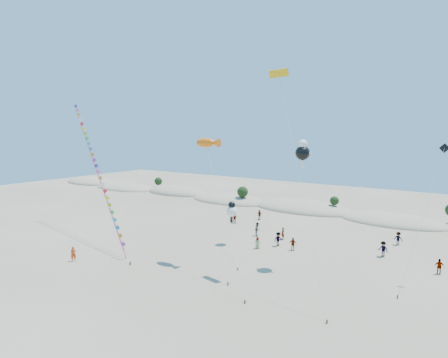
% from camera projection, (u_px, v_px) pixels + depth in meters
% --- Properties ---
extents(ground, '(160.00, 160.00, 0.00)m').
position_uv_depth(ground, '(103.00, 297.00, 33.17)').
color(ground, '#7F6E58').
rests_on(ground, ground).
extents(dune_ridge, '(145.30, 11.49, 5.57)m').
position_uv_depth(dune_ridge, '(307.00, 209.00, 69.59)').
color(dune_ridge, gray).
rests_on(dune_ridge, ground).
extents(kite_train, '(25.15, 11.32, 19.48)m').
position_uv_depth(kite_train, '(96.00, 164.00, 51.99)').
color(kite_train, '#3F2D1E').
rests_on(kite_train, ground).
extents(fish_kite, '(10.85, 7.83, 13.85)m').
position_uv_depth(fish_kite, '(208.00, 143.00, 41.27)').
color(fish_kite, '#3F2D1E').
rests_on(fish_kite, ground).
extents(cartoon_kite_low, '(6.45, 8.32, 5.60)m').
position_uv_depth(cartoon_kite_low, '(232.00, 210.00, 48.29)').
color(cartoon_kite_low, '#3F2D1E').
rests_on(cartoon_kite_low, ground).
extents(cartoon_kite_high, '(4.48, 9.95, 13.71)m').
position_uv_depth(cartoon_kite_high, '(303.00, 151.00, 39.61)').
color(cartoon_kite_high, '#3F2D1E').
rests_on(cartoon_kite_high, ground).
extents(parafoil_kite, '(9.68, 8.76, 20.74)m').
position_uv_depth(parafoil_kite, '(279.00, 77.00, 37.25)').
color(parafoil_kite, '#3F2D1E').
rests_on(parafoil_kite, ground).
extents(dark_kite, '(2.78, 7.04, 13.46)m').
position_uv_depth(dark_kite, '(432.00, 189.00, 34.71)').
color(dark_kite, '#3F2D1E').
rests_on(dark_kite, ground).
extents(flyer_foreground, '(0.63, 0.72, 1.66)m').
position_uv_depth(flyer_foreground, '(73.00, 254.00, 42.13)').
color(flyer_foreground, red).
rests_on(flyer_foreground, ground).
extents(beachgoers, '(29.83, 14.34, 1.89)m').
position_uv_depth(beachgoers, '(310.00, 237.00, 48.94)').
color(beachgoers, slate).
rests_on(beachgoers, ground).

